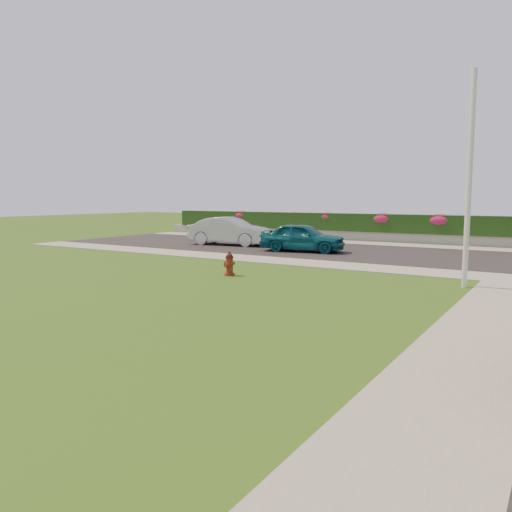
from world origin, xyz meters
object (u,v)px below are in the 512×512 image
Objects in this scene: fire_hydrant at (229,264)px; utility_pole at (469,180)px; sedan_silver at (230,231)px; sedan_teal at (303,237)px.

utility_pole is at bearing 21.83° from fire_hydrant.
fire_hydrant is 10.89m from sedan_silver.
sedan_teal reaches higher than fire_hydrant.
fire_hydrant is 8.09m from sedan_teal.
sedan_teal is 0.65× the size of utility_pole.
utility_pole is at bearing -135.34° from sedan_teal.
utility_pole is (13.61, -7.01, 2.38)m from sedan_silver.
sedan_silver is at bearing 132.52° from fire_hydrant.
sedan_silver is at bearing 69.84° from sedan_teal.
fire_hydrant is 0.20× the size of sedan_teal.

